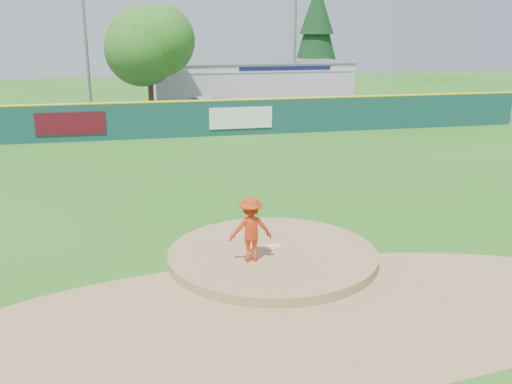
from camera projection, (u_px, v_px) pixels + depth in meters
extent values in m
plane|color=#286B19|center=(272.00, 260.00, 15.05)|extent=(120.00, 120.00, 0.00)
cylinder|color=#9E774C|center=(272.00, 260.00, 15.05)|extent=(5.50, 5.50, 0.50)
cube|color=white|center=(270.00, 246.00, 15.25)|extent=(0.60, 0.15, 0.04)
cylinder|color=#9E774C|center=(306.00, 313.00, 12.23)|extent=(15.40, 15.40, 0.01)
cube|color=#38383A|center=(180.00, 114.00, 40.37)|extent=(44.00, 16.00, 0.02)
imported|color=red|center=(251.00, 229.00, 14.16)|extent=(1.09, 0.64, 1.66)
imported|color=white|center=(213.00, 106.00, 38.52)|extent=(5.92, 4.22, 1.50)
cube|color=silver|center=(248.00, 83.00, 45.86)|extent=(15.00, 8.00, 3.20)
cube|color=white|center=(259.00, 69.00, 41.70)|extent=(15.00, 0.06, 0.55)
cube|color=#0F194C|center=(286.00, 68.00, 42.08)|extent=(7.00, 0.03, 0.28)
cube|color=#59595B|center=(248.00, 62.00, 45.40)|extent=(15.20, 8.20, 0.12)
cube|color=#570C17|center=(71.00, 124.00, 30.21)|extent=(3.60, 0.04, 1.20)
cube|color=white|center=(241.00, 118.00, 32.13)|extent=(3.60, 0.04, 1.20)
cube|color=#133E3C|center=(194.00, 119.00, 31.65)|extent=(40.00, 0.10, 2.00)
cylinder|color=yellow|center=(193.00, 101.00, 31.37)|extent=(40.00, 0.14, 0.14)
cylinder|color=#382314|center=(151.00, 100.00, 37.72)|extent=(0.36, 0.36, 2.60)
sphere|color=#387F23|center=(149.00, 49.00, 36.81)|extent=(5.60, 5.60, 5.60)
cylinder|color=#382314|center=(315.00, 86.00, 51.29)|extent=(0.40, 0.40, 1.60)
cone|color=#113A16|center=(317.00, 32.00, 49.97)|extent=(4.40, 4.40, 7.90)
cylinder|color=gray|center=(85.00, 34.00, 37.59)|extent=(0.20, 0.20, 11.00)
cylinder|color=gray|center=(295.00, 40.00, 42.73)|extent=(0.20, 0.20, 10.00)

